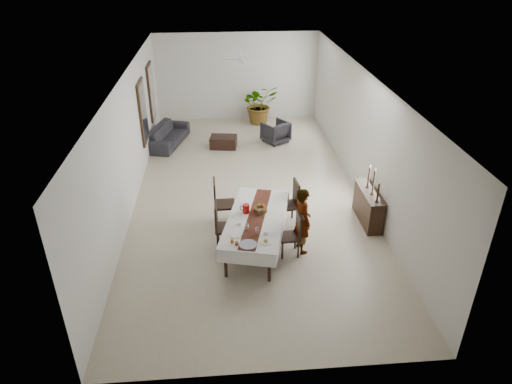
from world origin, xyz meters
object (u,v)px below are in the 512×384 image
dining_table_top (256,218)px  sofa (168,135)px  sideboard_body (368,207)px  red_pitcher (246,208)px  woman (302,220)px

dining_table_top → sofa: bearing=125.6°
sofa → sideboard_body: bearing=-119.9°
sofa → dining_table_top: bearing=-142.6°
red_pitcher → woman: size_ratio=0.13×
dining_table_top → woman: 1.00m
dining_table_top → sideboard_body: sideboard_body is taller
dining_table_top → woman: size_ratio=1.59×
woman → sofa: (-3.45, 6.36, -0.45)m
dining_table_top → sofa: 6.64m
sofa → red_pitcher: bearing=-143.7°
red_pitcher → woman: bearing=-19.6°
red_pitcher → sideboard_body: bearing=11.7°
red_pitcher → sofa: bearing=110.8°
red_pitcher → woman: woman is taller
sideboard_body → sofa: size_ratio=0.62×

